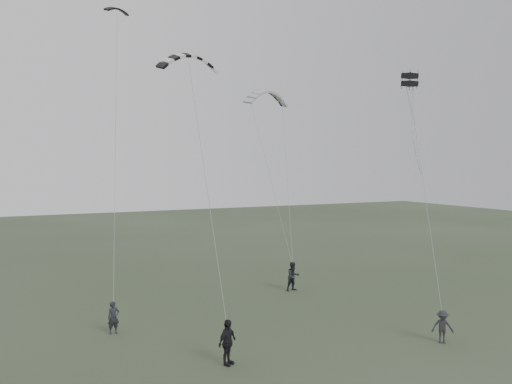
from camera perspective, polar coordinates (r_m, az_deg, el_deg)
name	(u,v)px	position (r m, az deg, el deg)	size (l,w,h in m)	color
ground	(303,338)	(24.93, 5.36, -16.29)	(140.00, 140.00, 0.00)	#33432B
flyer_left	(113,318)	(26.17, -15.98, -13.63)	(0.58, 0.38, 1.58)	black
flyer_right	(293,276)	(33.42, 4.27, -9.59)	(0.92, 0.72, 1.90)	black
flyer_center	(227,342)	(21.54, -3.29, -16.77)	(1.11, 0.46, 1.90)	black
flyer_far	(443,327)	(25.49, 20.55, -14.22)	(0.99, 0.57, 1.53)	#27262B
kite_dark_small	(117,9)	(35.16, -15.62, 19.53)	(1.59, 0.48, 0.52)	black
kite_pale_large	(267,91)	(40.30, 1.26, 11.43)	(4.03, 0.91, 1.65)	#B5B8BA
kite_striped	(189,55)	(28.52, -7.67, 15.22)	(3.39, 0.85, 1.30)	black
kite_box	(410,80)	(30.46, 17.16, 12.16)	(0.68, 0.68, 0.73)	black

